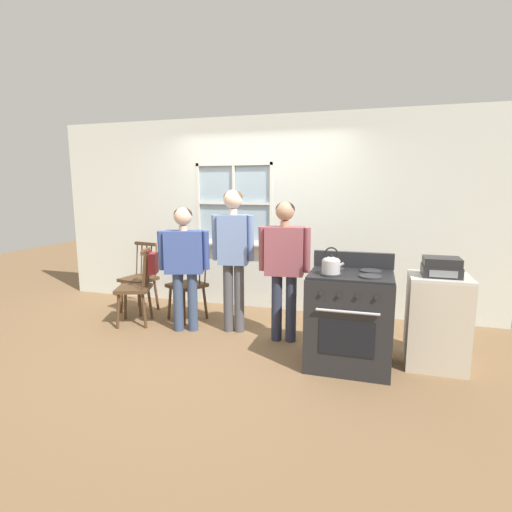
# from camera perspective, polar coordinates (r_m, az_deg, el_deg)

# --- Properties ---
(ground_plane) EXTENTS (16.00, 16.00, 0.00)m
(ground_plane) POSITION_cam_1_polar(r_m,az_deg,el_deg) (4.65, -3.95, -12.04)
(ground_plane) COLOR brown
(wall_back) EXTENTS (6.40, 0.16, 2.70)m
(wall_back) POSITION_cam_1_polar(r_m,az_deg,el_deg) (5.66, 1.15, 5.82)
(wall_back) COLOR silver
(wall_back) RESTS_ON ground_plane
(chair_by_window) EXTENTS (0.52, 0.53, 0.96)m
(chair_by_window) POSITION_cam_1_polar(r_m,az_deg,el_deg) (5.31, -16.85, -4.53)
(chair_by_window) COLOR #4C331E
(chair_by_window) RESTS_ON ground_plane
(chair_near_wall) EXTENTS (0.49, 0.48, 0.96)m
(chair_near_wall) POSITION_cam_1_polar(r_m,az_deg,el_deg) (5.85, -16.30, -3.20)
(chair_near_wall) COLOR #4C331E
(chair_near_wall) RESTS_ON ground_plane
(chair_center_cluster) EXTENTS (0.55, 0.56, 0.96)m
(chair_center_cluster) POSITION_cam_1_polar(r_m,az_deg,el_deg) (5.31, -9.70, -4.22)
(chair_center_cluster) COLOR #4C331E
(chair_center_cluster) RESTS_ON ground_plane
(person_elderly_left) EXTENTS (0.61, 0.34, 1.50)m
(person_elderly_left) POSITION_cam_1_polar(r_m,az_deg,el_deg) (4.82, -10.24, -0.03)
(person_elderly_left) COLOR #384766
(person_elderly_left) RESTS_ON ground_plane
(person_teen_center) EXTENTS (0.51, 0.26, 1.70)m
(person_teen_center) POSITION_cam_1_polar(r_m,az_deg,el_deg) (4.70, -3.27, 1.37)
(person_teen_center) COLOR #4C4C51
(person_teen_center) RESTS_ON ground_plane
(person_adult_right) EXTENTS (0.58, 0.25, 1.58)m
(person_adult_right) POSITION_cam_1_polar(r_m,az_deg,el_deg) (4.41, 4.08, -0.24)
(person_adult_right) COLOR #2D3347
(person_adult_right) RESTS_ON ground_plane
(stove) EXTENTS (0.79, 0.68, 1.08)m
(stove) POSITION_cam_1_polar(r_m,az_deg,el_deg) (4.00, 13.19, -8.73)
(stove) COLOR #232326
(stove) RESTS_ON ground_plane
(kettle) EXTENTS (0.21, 0.17, 0.25)m
(kettle) POSITION_cam_1_polar(r_m,az_deg,el_deg) (3.75, 10.68, -1.17)
(kettle) COLOR #B7B7BC
(kettle) RESTS_ON stove
(potted_plant) EXTENTS (0.12, 0.12, 0.27)m
(potted_plant) POSITION_cam_1_polar(r_m,az_deg,el_deg) (5.71, -2.52, 2.72)
(potted_plant) COLOR #42474C
(potted_plant) RESTS_ON wall_back
(handbag) EXTENTS (0.23, 0.24, 0.31)m
(handbag) POSITION_cam_1_polar(r_m,az_deg,el_deg) (5.18, -14.51, -0.94)
(handbag) COLOR maroon
(handbag) RESTS_ON chair_by_window
(side_counter) EXTENTS (0.55, 0.50, 0.90)m
(side_counter) POSITION_cam_1_polar(r_m,az_deg,el_deg) (4.27, 24.42, -8.49)
(side_counter) COLOR beige
(side_counter) RESTS_ON ground_plane
(stereo) EXTENTS (0.34, 0.29, 0.18)m
(stereo) POSITION_cam_1_polar(r_m,az_deg,el_deg) (4.13, 24.97, -1.45)
(stereo) COLOR #232326
(stereo) RESTS_ON side_counter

